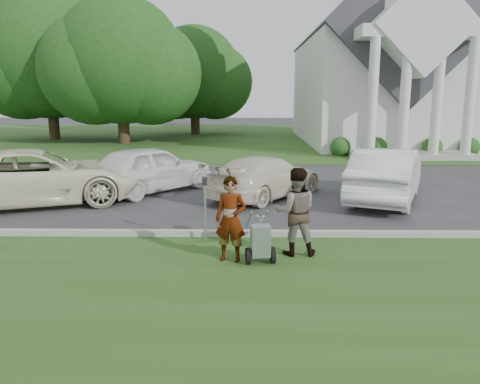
{
  "coord_description": "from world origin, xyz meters",
  "views": [
    {
      "loc": [
        0.4,
        -9.88,
        3.22
      ],
      "look_at": [
        0.25,
        0.0,
        1.18
      ],
      "focal_mm": 35.0,
      "sensor_mm": 36.0,
      "label": 1
    }
  ],
  "objects_px": {
    "car_b": "(150,169)",
    "car_a": "(37,177)",
    "tree_back": "(194,77)",
    "parking_meter_near": "(205,200)",
    "church": "(374,55)",
    "person_left": "(231,220)",
    "car_d": "(386,174)",
    "car_c": "(266,177)",
    "tree_left": "(120,66)",
    "person_right": "(295,212)",
    "striping_cart": "(260,242)",
    "tree_far": "(49,61)"
  },
  "relations": [
    {
      "from": "person_right",
      "to": "car_a",
      "type": "distance_m",
      "value": 8.54
    },
    {
      "from": "striping_cart",
      "to": "car_d",
      "type": "height_order",
      "value": "car_d"
    },
    {
      "from": "tree_left",
      "to": "car_c",
      "type": "xyz_separation_m",
      "value": [
        9.01,
        -17.08,
        -4.45
      ]
    },
    {
      "from": "person_right",
      "to": "car_c",
      "type": "relative_size",
      "value": 0.39
    },
    {
      "from": "car_a",
      "to": "car_b",
      "type": "bearing_deg",
      "value": -80.29
    },
    {
      "from": "striping_cart",
      "to": "person_right",
      "type": "height_order",
      "value": "person_right"
    },
    {
      "from": "car_a",
      "to": "car_d",
      "type": "bearing_deg",
      "value": -108.48
    },
    {
      "from": "tree_back",
      "to": "striping_cart",
      "type": "xyz_separation_m",
      "value": [
        4.67,
        -31.2,
        -4.28
      ]
    },
    {
      "from": "tree_back",
      "to": "car_c",
      "type": "bearing_deg",
      "value": -78.71
    },
    {
      "from": "tree_left",
      "to": "car_c",
      "type": "bearing_deg",
      "value": -62.19
    },
    {
      "from": "car_b",
      "to": "car_c",
      "type": "height_order",
      "value": "car_b"
    },
    {
      "from": "tree_back",
      "to": "church",
      "type": "bearing_deg",
      "value": -27.85
    },
    {
      "from": "church",
      "to": "car_c",
      "type": "bearing_deg",
      "value": -113.74
    },
    {
      "from": "tree_left",
      "to": "car_c",
      "type": "height_order",
      "value": "tree_left"
    },
    {
      "from": "church",
      "to": "tree_left",
      "type": "height_order",
      "value": "church"
    },
    {
      "from": "tree_back",
      "to": "parking_meter_near",
      "type": "bearing_deg",
      "value": -83.34
    },
    {
      "from": "tree_back",
      "to": "tree_left",
      "type": "bearing_deg",
      "value": -116.57
    },
    {
      "from": "church",
      "to": "person_right",
      "type": "distance_m",
      "value": 25.48
    },
    {
      "from": "church",
      "to": "person_left",
      "type": "relative_size",
      "value": 14.33
    },
    {
      "from": "person_right",
      "to": "parking_meter_near",
      "type": "xyz_separation_m",
      "value": [
        -1.91,
        0.88,
        0.04
      ]
    },
    {
      "from": "person_right",
      "to": "car_d",
      "type": "height_order",
      "value": "person_right"
    },
    {
      "from": "parking_meter_near",
      "to": "car_d",
      "type": "xyz_separation_m",
      "value": [
        5.25,
        4.27,
        -0.12
      ]
    },
    {
      "from": "car_b",
      "to": "tree_left",
      "type": "bearing_deg",
      "value": -34.14
    },
    {
      "from": "tree_left",
      "to": "person_right",
      "type": "bearing_deg",
      "value": -67.49
    },
    {
      "from": "parking_meter_near",
      "to": "car_b",
      "type": "relative_size",
      "value": 0.32
    },
    {
      "from": "person_left",
      "to": "car_c",
      "type": "relative_size",
      "value": 0.37
    },
    {
      "from": "church",
      "to": "tree_left",
      "type": "xyz_separation_m",
      "value": [
        -17.01,
        -1.13,
        -0.83
      ]
    },
    {
      "from": "car_b",
      "to": "tree_back",
      "type": "bearing_deg",
      "value": -48.91
    },
    {
      "from": "tree_back",
      "to": "car_b",
      "type": "relative_size",
      "value": 2.05
    },
    {
      "from": "person_left",
      "to": "car_c",
      "type": "height_order",
      "value": "person_left"
    },
    {
      "from": "tree_left",
      "to": "parking_meter_near",
      "type": "distance_m",
      "value": 23.41
    },
    {
      "from": "car_d",
      "to": "car_b",
      "type": "bearing_deg",
      "value": 14.33
    },
    {
      "from": "tree_back",
      "to": "person_left",
      "type": "relative_size",
      "value": 5.72
    },
    {
      "from": "church",
      "to": "person_left",
      "type": "height_order",
      "value": "church"
    },
    {
      "from": "tree_back",
      "to": "car_a",
      "type": "bearing_deg",
      "value": -94.11
    },
    {
      "from": "church",
      "to": "car_a",
      "type": "relative_size",
      "value": 4.02
    },
    {
      "from": "church",
      "to": "car_d",
      "type": "relative_size",
      "value": 4.84
    },
    {
      "from": "tree_back",
      "to": "person_right",
      "type": "distance_m",
      "value": 31.37
    },
    {
      "from": "person_left",
      "to": "car_c",
      "type": "bearing_deg",
      "value": 92.96
    },
    {
      "from": "car_b",
      "to": "car_c",
      "type": "relative_size",
      "value": 1.02
    },
    {
      "from": "parking_meter_near",
      "to": "car_c",
      "type": "relative_size",
      "value": 0.33
    },
    {
      "from": "tree_back",
      "to": "parking_meter_near",
      "type": "distance_m",
      "value": 30.23
    },
    {
      "from": "car_c",
      "to": "person_left",
      "type": "bearing_deg",
      "value": 119.63
    },
    {
      "from": "church",
      "to": "tree_back",
      "type": "xyz_separation_m",
      "value": [
        -13.01,
        6.87,
        -1.21
      ]
    },
    {
      "from": "car_b",
      "to": "car_a",
      "type": "bearing_deg",
      "value": 70.22
    },
    {
      "from": "striping_cart",
      "to": "person_left",
      "type": "distance_m",
      "value": 0.71
    },
    {
      "from": "tree_far",
      "to": "striping_cart",
      "type": "xyz_separation_m",
      "value": [
        14.67,
        -26.2,
        -5.25
      ]
    },
    {
      "from": "tree_back",
      "to": "car_d",
      "type": "bearing_deg",
      "value": -71.12
    },
    {
      "from": "tree_far",
      "to": "striping_cart",
      "type": "height_order",
      "value": "tree_far"
    },
    {
      "from": "parking_meter_near",
      "to": "car_b",
      "type": "bearing_deg",
      "value": 113.38
    }
  ]
}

